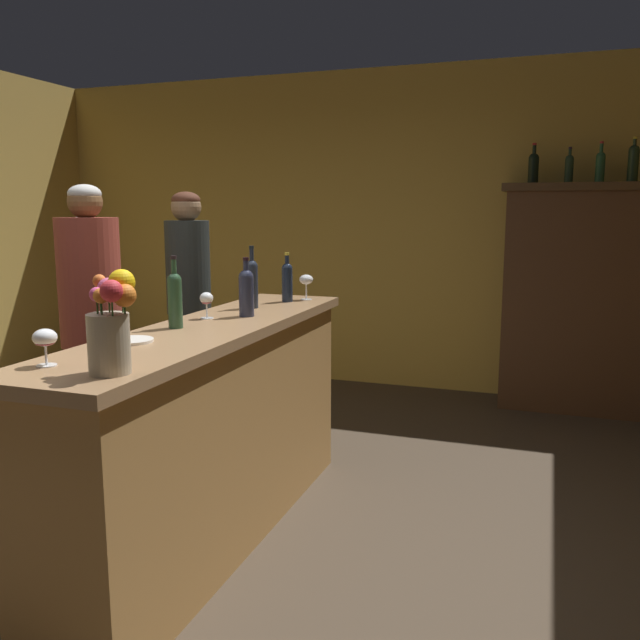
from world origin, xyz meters
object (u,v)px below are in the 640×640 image
(wine_glass_front, at_px, (45,340))
(patron_near_entrance, at_px, (189,301))
(display_cabinet, at_px, (576,295))
(wine_bottle_syrah, at_px, (252,281))
(display_bottle_center, at_px, (600,165))
(patron_tall, at_px, (90,323))
(bar_counter, at_px, (212,433))
(wine_bottle_chardonnay, at_px, (287,280))
(patron_by_cabinet, at_px, (92,331))
(cheese_plate, at_px, (131,341))
(display_bottle_midright, at_px, (633,162))
(display_bottle_left, at_px, (533,166))
(flower_arrangement, at_px, (111,324))
(display_bottle_midleft, at_px, (569,167))
(wine_bottle_merlot, at_px, (175,297))
(wine_bottle_riesling, at_px, (246,290))
(wine_glass_mid, at_px, (306,280))
(wine_glass_rear, at_px, (206,300))

(wine_glass_front, relative_size, patron_near_entrance, 0.08)
(display_cabinet, distance_m, wine_bottle_syrah, 2.86)
(display_bottle_center, relative_size, patron_tall, 0.20)
(display_cabinet, bearing_deg, wine_glass_front, -115.95)
(bar_counter, relative_size, patron_tall, 1.48)
(wine_bottle_chardonnay, relative_size, patron_by_cabinet, 0.17)
(cheese_plate, height_order, display_bottle_midright, display_bottle_midright)
(wine_bottle_syrah, bearing_deg, patron_near_entrance, 138.79)
(bar_counter, distance_m, display_bottle_left, 3.41)
(patron_tall, bearing_deg, display_bottle_center, 68.03)
(flower_arrangement, height_order, display_bottle_midright, display_bottle_midright)
(display_bottle_midleft, relative_size, display_bottle_midright, 0.82)
(wine_bottle_merlot, relative_size, wine_bottle_riesling, 1.10)
(wine_bottle_merlot, xyz_separation_m, display_bottle_midright, (2.12, 2.94, 0.74))
(wine_glass_mid, xyz_separation_m, wine_glass_rear, (-0.22, -0.81, -0.02))
(wine_bottle_chardonnay, distance_m, wine_glass_mid, 0.14)
(wine_bottle_riesling, bearing_deg, bar_counter, -99.38)
(cheese_plate, bearing_deg, patron_by_cabinet, 137.49)
(display_bottle_center, distance_m, patron_near_entrance, 3.21)
(wine_bottle_merlot, bearing_deg, bar_counter, 45.18)
(display_bottle_midright, bearing_deg, patron_by_cabinet, -136.97)
(wine_bottle_merlot, relative_size, patron_by_cabinet, 0.19)
(display_bottle_midright, bearing_deg, flower_arrangement, -116.53)
(display_bottle_center, height_order, patron_near_entrance, display_bottle_center)
(patron_tall, bearing_deg, wine_glass_mid, 42.14)
(cheese_plate, xyz_separation_m, display_bottle_midleft, (1.68, 3.28, 0.84))
(flower_arrangement, distance_m, cheese_plate, 0.55)
(wine_bottle_chardonnay, height_order, wine_bottle_syrah, wine_bottle_syrah)
(wine_bottle_merlot, height_order, display_bottle_left, display_bottle_left)
(display_bottle_left, bearing_deg, cheese_plate, -113.38)
(display_bottle_midright, height_order, patron_near_entrance, display_bottle_midright)
(bar_counter, distance_m, display_bottle_center, 3.62)
(bar_counter, xyz_separation_m, cheese_plate, (-0.11, -0.45, 0.53))
(wine_bottle_riesling, xyz_separation_m, wine_glass_rear, (-0.15, -0.13, -0.04))
(display_cabinet, bearing_deg, flower_arrangement, -112.28)
(display_bottle_left, bearing_deg, display_bottle_midright, -0.00)
(wine_glass_front, height_order, patron_tall, patron_tall)
(display_bottle_center, bearing_deg, wine_bottle_chardonnay, -131.61)
(display_bottle_center, xyz_separation_m, patron_tall, (-3.08, -2.04, -1.05))
(wine_glass_front, bearing_deg, patron_near_entrance, 108.34)
(patron_tall, bearing_deg, display_bottle_midright, 66.19)
(wine_bottle_merlot, bearing_deg, wine_glass_rear, 89.15)
(flower_arrangement, xyz_separation_m, patron_by_cabinet, (-0.96, 1.10, -0.27))
(display_bottle_center, bearing_deg, wine_bottle_syrah, -128.97)
(cheese_plate, height_order, patron_by_cabinet, patron_by_cabinet)
(display_bottle_midright, xyz_separation_m, patron_tall, (-3.31, -2.04, -1.07))
(wine_glass_mid, distance_m, patron_by_cabinet, 1.23)
(wine_glass_rear, xyz_separation_m, display_bottle_midright, (2.12, 2.66, 0.79))
(patron_tall, bearing_deg, wine_bottle_riesling, 14.54)
(wine_glass_front, height_order, wine_glass_rear, wine_glass_rear)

